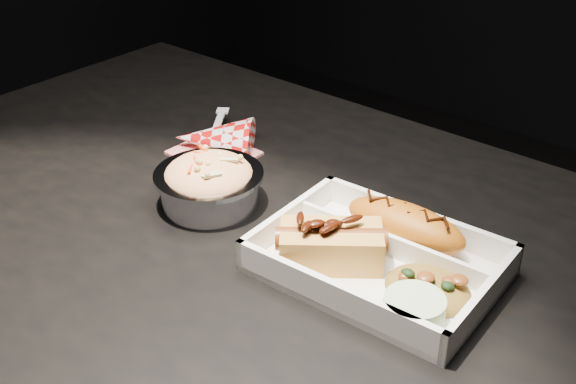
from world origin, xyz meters
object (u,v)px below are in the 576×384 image
at_px(food_tray, 379,263).
at_px(fried_pastry, 405,225).
at_px(hotdog, 331,243).
at_px(napkin_fork, 213,139).
at_px(dining_table, 247,295).
at_px(foil_coleslaw_cup, 209,182).

height_order(food_tray, fried_pastry, fried_pastry).
distance_m(fried_pastry, hotdog, 0.09).
relative_size(hotdog, napkin_fork, 0.77).
bearing_deg(fried_pastry, dining_table, -148.15).
height_order(food_tray, napkin_fork, napkin_fork).
distance_m(fried_pastry, napkin_fork, 0.34).
bearing_deg(foil_coleslaw_cup, dining_table, -15.62).
bearing_deg(dining_table, foil_coleslaw_cup, 164.38).
xyz_separation_m(dining_table, hotdog, (0.12, 0.01, 0.12)).
bearing_deg(food_tray, foil_coleslaw_cup, -178.16).
xyz_separation_m(dining_table, napkin_fork, (-0.18, 0.13, 0.11)).
distance_m(fried_pastry, foil_coleslaw_cup, 0.25).
height_order(dining_table, fried_pastry, fried_pastry).
xyz_separation_m(dining_table, food_tray, (0.16, 0.04, 0.10)).
bearing_deg(hotdog, napkin_fork, 119.90).
xyz_separation_m(food_tray, hotdog, (-0.04, -0.03, 0.02)).
xyz_separation_m(fried_pastry, foil_coleslaw_cup, (-0.24, -0.08, 0.00)).
bearing_deg(food_tray, hotdog, -149.23).
relative_size(foil_coleslaw_cup, napkin_fork, 0.86).
height_order(fried_pastry, foil_coleslaw_cup, foil_coleslaw_cup).
xyz_separation_m(hotdog, napkin_fork, (-0.30, 0.12, -0.02)).
bearing_deg(napkin_fork, dining_table, 18.19).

